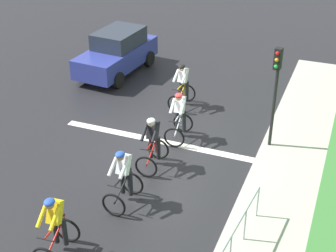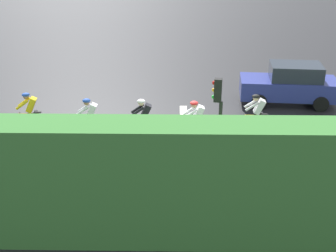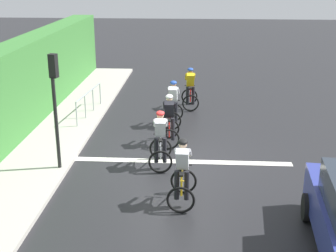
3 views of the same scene
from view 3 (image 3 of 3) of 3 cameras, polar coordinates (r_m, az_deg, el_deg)
The scene contains 12 objects.
ground_plane at distance 13.98m, azimuth 0.75°, elevation -4.29°, with size 80.00×80.00×0.00m, color black.
sidewalk_kerb at distance 16.58m, azimuth -14.16°, elevation -0.86°, with size 2.80×21.05×0.12m, color #ADA89E.
stone_wall_low at distance 16.80m, azimuth -17.15°, elevation -0.02°, with size 0.44×21.05×0.60m, color gray.
hedge_wall at distance 16.57m, azimuth -18.53°, elevation 4.02°, with size 1.10×21.05×3.05m, color #387533.
road_marking_stop_line at distance 13.95m, azimuth 0.74°, elevation -4.34°, with size 7.00×0.30×0.01m, color silver.
cyclist_lead at distance 18.97m, azimuth 2.74°, elevation 4.53°, with size 0.75×1.12×1.66m.
cyclist_second at distance 16.80m, azimuth 0.63°, elevation 2.64°, with size 0.72×1.10×1.66m.
cyclist_mid at distance 15.01m, azimuth 0.16°, elevation 0.62°, with size 0.73×1.11×1.66m.
cyclist_fourth at distance 13.31m, azimuth -0.94°, elevation -1.82°, with size 0.76×1.13×1.66m.
cyclist_trailing at distance 11.25m, azimuth 1.76°, elevation -5.88°, with size 0.72×1.10×1.66m.
traffic_light_near_crossing at distance 12.98m, azimuth -13.69°, elevation 3.70°, with size 0.23×0.31×3.34m.
pedestrian_railing_kerbside at distance 18.04m, azimuth -9.67°, elevation 3.41°, with size 0.31×2.93×1.03m.
Camera 3 is at (0.64, -12.83, 5.53)m, focal length 49.71 mm.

